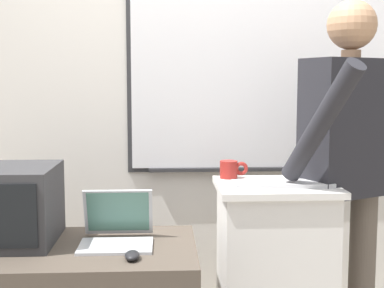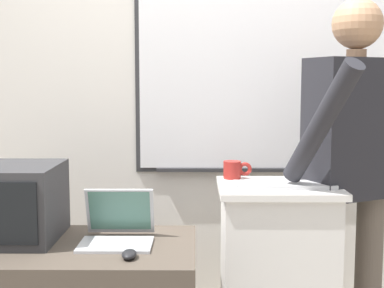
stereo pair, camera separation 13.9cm
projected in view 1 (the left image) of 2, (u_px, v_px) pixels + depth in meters
name	position (u px, v px, depth m)	size (l,w,h in m)	color
back_wall	(212.00, 64.00, 3.10)	(6.40, 0.17, 2.99)	silver
lectern_podium	(274.00, 280.00, 2.52)	(0.55, 0.46, 0.92)	silver
person_presenter	(348.00, 157.00, 2.53)	(0.62, 0.71, 1.77)	brown
laptop	(117.00, 227.00, 2.36)	(0.32, 0.30, 0.23)	#B7BABF
wireless_keyboard	(282.00, 184.00, 2.41)	(0.45, 0.15, 0.02)	silver
computer_mouse_by_laptop	(132.00, 255.00, 2.13)	(0.06, 0.10, 0.03)	black
crt_monitor	(16.00, 205.00, 2.35)	(0.34, 0.44, 0.34)	#333335
coffee_mug	(230.00, 169.00, 2.61)	(0.14, 0.09, 0.09)	maroon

